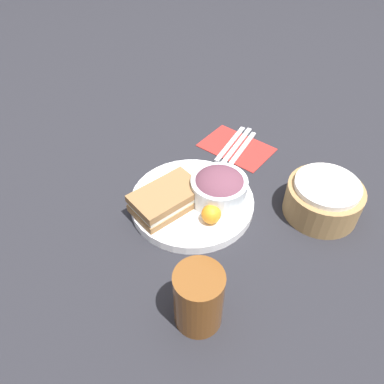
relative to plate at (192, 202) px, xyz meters
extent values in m
plane|color=#232328|center=(0.00, 0.00, -0.01)|extent=(4.00, 4.00, 0.00)
cylinder|color=white|center=(0.00, 0.00, 0.00)|extent=(0.27, 0.27, 0.02)
cube|color=olive|center=(0.05, -0.03, 0.02)|extent=(0.16, 0.11, 0.02)
cube|color=silver|center=(0.05, -0.03, 0.03)|extent=(0.15, 0.11, 0.01)
cube|color=olive|center=(0.05, -0.03, 0.05)|extent=(0.16, 0.11, 0.02)
cylinder|color=white|center=(-0.04, 0.04, 0.04)|extent=(0.12, 0.12, 0.05)
ellipsoid|color=brown|center=(-0.04, 0.04, 0.05)|extent=(0.11, 0.11, 0.06)
cylinder|color=#B7B7BC|center=(-0.04, -0.05, 0.03)|extent=(0.06, 0.06, 0.03)
sphere|color=orange|center=(0.03, 0.07, 0.03)|extent=(0.04, 0.04, 0.04)
cylinder|color=brown|center=(0.20, 0.17, 0.05)|extent=(0.08, 0.08, 0.12)
cylinder|color=#997547|center=(-0.16, 0.23, 0.03)|extent=(0.16, 0.16, 0.07)
cylinder|color=white|center=(-0.16, 0.23, 0.07)|extent=(0.13, 0.13, 0.01)
cube|color=#B22823|center=(-0.23, -0.04, -0.01)|extent=(0.12, 0.18, 0.00)
cube|color=silver|center=(-0.23, -0.06, 0.00)|extent=(0.16, 0.04, 0.01)
cube|color=silver|center=(-0.23, -0.04, 0.00)|extent=(0.17, 0.04, 0.01)
cube|color=silver|center=(-0.24, -0.02, 0.00)|extent=(0.15, 0.04, 0.01)
camera|label=1|loc=(0.45, 0.36, 0.59)|focal=35.00mm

